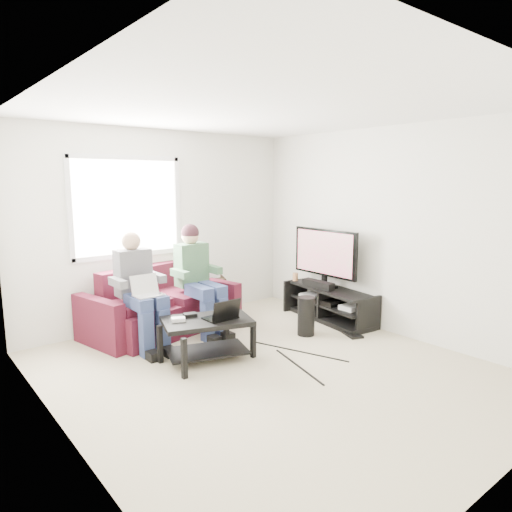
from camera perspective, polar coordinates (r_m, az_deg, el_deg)
The scene contains 25 objects.
floor at distance 4.84m, azimuth 1.83°, elevation -14.16°, with size 4.50×4.50×0.00m, color #B7AB8F.
ceiling at distance 4.48m, azimuth 2.02°, elevation 17.96°, with size 4.50×4.50×0.00m, color white.
wall_back at distance 6.34m, azimuth -11.57°, elevation 3.50°, with size 4.50×4.50×0.00m, color silver.
wall_left at distance 3.52m, azimuth -23.48°, elevation -1.76°, with size 4.50×4.50×0.00m, color silver.
wall_right at distance 5.97m, azimuth 16.59°, elevation 2.94°, with size 4.50×4.50×0.00m, color silver.
window at distance 6.08m, azimuth -15.78°, elevation 5.93°, with size 1.48×0.04×1.28m.
sofa at distance 6.00m, azimuth -11.97°, elevation -6.47°, with size 1.95×1.13×0.83m.
person_left at distance 5.46m, azimuth -14.38°, elevation -3.55°, with size 0.40×0.70×1.34m.
person_right at distance 5.83m, azimuth -7.34°, elevation -1.90°, with size 0.40×0.71×1.39m.
laptop_silver at distance 5.27m, azimuth -13.36°, elevation -4.24°, with size 0.32×0.22×0.24m, color silver, non-canonical shape.
coffee_table at distance 5.01m, azimuth -6.14°, elevation -9.15°, with size 1.06×0.83×0.46m.
laptop_black at distance 4.94m, azimuth -4.50°, elevation -6.47°, with size 0.34×0.24×0.24m, color black, non-canonical shape.
controller_a at distance 4.93m, azimuth -9.69°, elevation -7.82°, with size 0.14×0.09×0.04m, color silver.
controller_b at distance 5.06m, azimuth -8.24°, elevation -7.31°, with size 0.14×0.09×0.04m, color black.
controller_c at distance 5.25m, azimuth -4.30°, elevation -6.64°, with size 0.14×0.09×0.04m, color gray.
tv_stand at distance 6.48m, azimuth 9.12°, elevation -6.14°, with size 0.60×1.44×0.46m.
tv at distance 6.39m, azimuth 8.60°, elevation 0.21°, with size 0.12×1.10×0.81m.
soundbar at distance 6.39m, azimuth 7.80°, elevation -3.52°, with size 0.12×0.50×0.10m, color black.
drink_cup at distance 6.80m, azimuth 4.94°, elevation -2.60°, with size 0.08×0.08×0.12m, color #A26E46.
console_white at distance 6.22m, azimuth 11.89°, elevation -6.25°, with size 0.30×0.22×0.06m, color silver.
console_grey at distance 6.66m, azimuth 7.21°, elevation -4.98°, with size 0.34×0.26×0.08m, color gray.
console_black at distance 6.43m, azimuth 9.47°, elevation -5.60°, with size 0.38×0.30×0.07m, color black.
subwoofer at distance 5.83m, azimuth 6.29°, elevation -7.48°, with size 0.22×0.22×0.49m, color black.
keyboard_floor at distance 6.05m, azimuth 11.45°, elevation -9.27°, with size 0.17×0.50×0.03m, color black.
end_table at distance 6.58m, azimuth -5.70°, elevation -4.98°, with size 0.39×0.39×0.67m.
Camera 1 is at (-2.91, -3.34, 1.94)m, focal length 32.00 mm.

